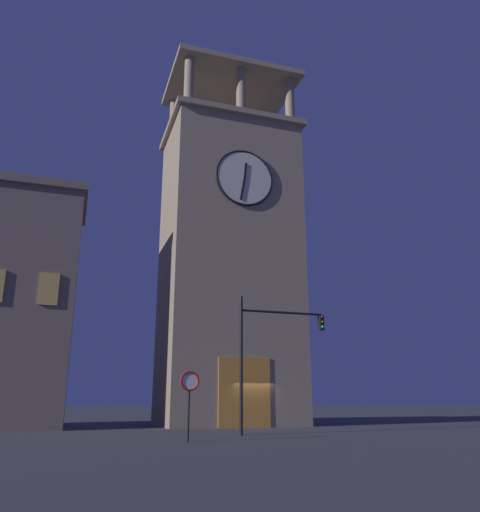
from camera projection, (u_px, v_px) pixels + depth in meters
The scene contains 4 objects.
ground_plane at pixel (251, 427), 29.29m from camera, with size 200.00×200.00×0.00m, color #424247.
clocktower at pixel (229, 261), 34.65m from camera, with size 9.36×7.24×27.44m.
traffic_signal_near at pixel (268, 343), 24.28m from camera, with size 4.51×0.41×6.46m.
no_horn_sign at pixel (190, 386), 19.66m from camera, with size 0.78×0.14×2.67m.
Camera 1 is at (10.40, 29.15, 1.58)m, focal length 34.94 mm.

